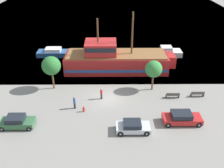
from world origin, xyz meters
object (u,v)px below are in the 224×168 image
(moored_boat_dockside, at_px, (168,52))
(parked_car_curb_rear, at_px, (17,122))
(moored_boat_outer, at_px, (56,53))
(pedestrian_walking_far, at_px, (74,103))
(fire_hydrant, at_px, (84,109))
(pirate_ship, at_px, (115,60))
(pedestrian_walking_near, at_px, (101,94))
(parked_car_curb_front, at_px, (182,118))
(bench_promenade_west, at_px, (173,95))
(parked_car_curb_mid, at_px, (133,127))
(bench_promenade_east, at_px, (197,94))

(moored_boat_dockside, distance_m, parked_car_curb_rear, 30.69)
(moored_boat_outer, bearing_deg, pedestrian_walking_far, -72.03)
(moored_boat_dockside, distance_m, fire_hydrant, 23.49)
(pedestrian_walking_far, bearing_deg, pirate_ship, 64.72)
(moored_boat_outer, distance_m, pedestrian_walking_near, 18.12)
(moored_boat_outer, height_order, pedestrian_walking_far, pedestrian_walking_far)
(pedestrian_walking_far, bearing_deg, fire_hydrant, -31.93)
(parked_car_curb_front, height_order, bench_promenade_west, parked_car_curb_front)
(parked_car_curb_front, xyz_separation_m, bench_promenade_west, (0.18, 5.59, -0.29))
(moored_boat_outer, distance_m, parked_car_curb_mid, 26.04)
(bench_promenade_east, bearing_deg, moored_boat_outer, 146.24)
(parked_car_curb_mid, bearing_deg, parked_car_curb_front, 14.20)
(parked_car_curb_front, height_order, bench_promenade_east, parked_car_curb_front)
(pirate_ship, bearing_deg, moored_boat_outer, 150.28)
(parked_car_curb_front, height_order, pedestrian_walking_far, pedestrian_walking_far)
(parked_car_curb_rear, bearing_deg, parked_car_curb_mid, -4.01)
(pedestrian_walking_far, bearing_deg, bench_promenade_west, 10.31)
(pedestrian_walking_near, bearing_deg, parked_car_curb_front, -29.42)
(parked_car_curb_rear, relative_size, bench_promenade_west, 2.11)
(bench_promenade_west, bearing_deg, moored_boat_dockside, 81.21)
(bench_promenade_east, bearing_deg, pedestrian_walking_far, -170.72)
(parked_car_curb_mid, height_order, pedestrian_walking_near, pedestrian_walking_near)
(moored_boat_dockside, xyz_separation_m, pedestrian_walking_near, (-12.26, -15.46, 0.12))
(moored_boat_dockside, distance_m, bench_promenade_east, 15.05)
(bench_promenade_east, bearing_deg, parked_car_curb_front, -122.31)
(pedestrian_walking_near, bearing_deg, parked_car_curb_mid, -61.67)
(parked_car_curb_rear, bearing_deg, pirate_ship, 52.53)
(moored_boat_dockside, height_order, parked_car_curb_rear, moored_boat_dockside)
(pirate_ship, xyz_separation_m, pedestrian_walking_far, (-5.43, -11.49, -0.99))
(pedestrian_walking_far, bearing_deg, parked_car_curb_front, -13.60)
(pirate_ship, relative_size, parked_car_curb_rear, 4.63)
(pirate_ship, bearing_deg, moored_boat_dockside, 31.46)
(fire_hydrant, bearing_deg, parked_car_curb_rear, -158.36)
(pirate_ship, distance_m, pedestrian_walking_far, 12.75)
(moored_boat_outer, relative_size, parked_car_curb_front, 1.59)
(fire_hydrant, bearing_deg, bench_promenade_west, 14.81)
(fire_hydrant, bearing_deg, bench_promenade_east, 12.71)
(bench_promenade_west, height_order, pedestrian_walking_far, pedestrian_walking_far)
(pirate_ship, height_order, moored_boat_dockside, pirate_ship)
(parked_car_curb_mid, height_order, pedestrian_walking_far, pedestrian_walking_far)
(parked_car_curb_rear, distance_m, fire_hydrant, 8.05)
(parked_car_curb_rear, distance_m, pedestrian_walking_near, 11.38)
(bench_promenade_east, bearing_deg, fire_hydrant, -167.29)
(parked_car_curb_mid, bearing_deg, bench_promenade_east, 37.48)
(moored_boat_outer, distance_m, pedestrian_walking_far, 18.82)
(pedestrian_walking_near, bearing_deg, bench_promenade_west, 0.70)
(bench_promenade_east, xyz_separation_m, pedestrian_walking_far, (-16.86, -2.75, 0.43))
(bench_promenade_east, bearing_deg, bench_promenade_west, -174.65)
(pirate_ship, height_order, moored_boat_outer, pirate_ship)
(fire_hydrant, bearing_deg, parked_car_curb_front, -11.44)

